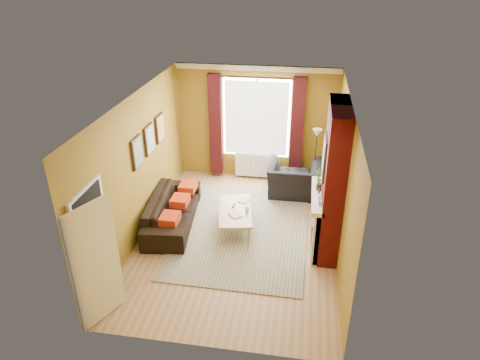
# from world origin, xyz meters

# --- Properties ---
(ground) EXTENTS (5.50, 5.50, 0.00)m
(ground) POSITION_xyz_m (0.00, 0.00, 0.00)
(ground) COLOR olive
(ground) RESTS_ON ground
(room_walls) EXTENTS (3.82, 5.54, 2.83)m
(room_walls) POSITION_xyz_m (0.63, 0.28, 1.38)
(room_walls) COLOR olive
(room_walls) RESTS_ON ground
(striped_rug) EXTENTS (2.62, 3.60, 0.02)m
(striped_rug) POSITION_xyz_m (0.05, 0.22, 0.01)
(striped_rug) COLOR #2E667E
(striped_rug) RESTS_ON ground
(sofa) EXTENTS (1.07, 2.27, 0.64)m
(sofa) POSITION_xyz_m (-1.42, 0.28, 0.32)
(sofa) COLOR black
(sofa) RESTS_ON ground
(armchair) EXTENTS (1.21, 1.06, 0.78)m
(armchair) POSITION_xyz_m (1.00, 1.94, 0.39)
(armchair) COLOR black
(armchair) RESTS_ON ground
(coffee_table) EXTENTS (0.86, 1.37, 0.43)m
(coffee_table) POSITION_xyz_m (-0.11, 0.32, 0.38)
(coffee_table) COLOR tan
(coffee_table) RESTS_ON ground
(wicker_stool) EXTENTS (0.38, 0.38, 0.39)m
(wicker_stool) POSITION_xyz_m (0.63, 1.98, 0.19)
(wicker_stool) COLOR olive
(wicker_stool) RESTS_ON ground
(floor_lamp) EXTENTS (0.28, 0.28, 1.53)m
(floor_lamp) POSITION_xyz_m (1.44, 2.26, 1.21)
(floor_lamp) COLOR black
(floor_lamp) RESTS_ON ground
(book_a) EXTENTS (0.33, 0.33, 0.03)m
(book_a) POSITION_xyz_m (-0.15, 0.06, 0.44)
(book_a) COLOR #999999
(book_a) RESTS_ON coffee_table
(book_b) EXTENTS (0.28, 0.32, 0.02)m
(book_b) POSITION_xyz_m (-0.08, 0.77, 0.44)
(book_b) COLOR #999999
(book_b) RESTS_ON coffee_table
(mug) EXTENTS (0.11, 0.11, 0.09)m
(mug) POSITION_xyz_m (0.14, 0.29, 0.47)
(mug) COLOR #999999
(mug) RESTS_ON coffee_table
(tv_remote) EXTENTS (0.05, 0.16, 0.02)m
(tv_remote) POSITION_xyz_m (-0.17, 0.46, 0.44)
(tv_remote) COLOR #28282B
(tv_remote) RESTS_ON coffee_table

